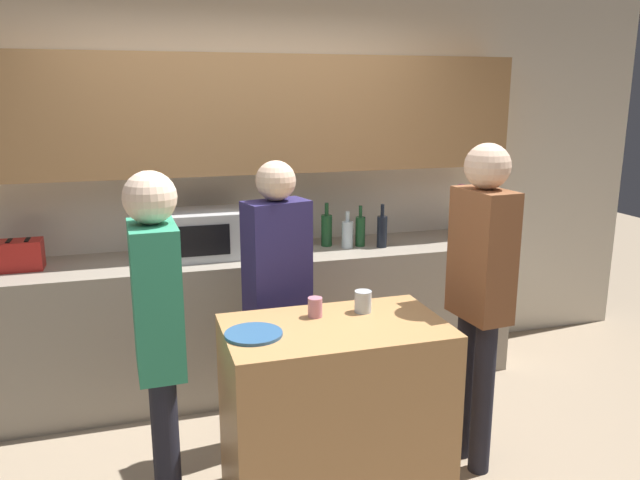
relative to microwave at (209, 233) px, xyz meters
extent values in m
cube|color=beige|center=(0.26, 0.32, 0.27)|extent=(6.40, 0.08, 2.70)
cube|color=#A37547|center=(0.26, 0.12, 0.75)|extent=(3.74, 0.32, 0.75)
cube|color=gray|center=(0.26, -0.03, -0.61)|extent=(3.60, 0.62, 0.93)
cube|color=#B27F4C|center=(0.42, -1.36, -0.62)|extent=(1.04, 0.62, 0.91)
cube|color=#B7BABC|center=(0.00, 0.00, 0.00)|extent=(0.52, 0.38, 0.30)
cube|color=black|center=(-0.05, -0.19, 0.00)|extent=(0.31, 0.01, 0.19)
cube|color=#B21E19|center=(-1.12, 0.00, -0.06)|extent=(0.26, 0.16, 0.18)
cube|color=black|center=(-1.17, 0.00, 0.03)|extent=(0.02, 0.11, 0.01)
cube|color=black|center=(-1.07, 0.00, 0.03)|extent=(0.02, 0.11, 0.01)
cylinder|color=brown|center=(1.81, 0.00, -0.10)|extent=(0.14, 0.14, 0.10)
cylinder|color=#38662D|center=(1.81, 0.00, 0.04)|extent=(0.01, 0.01, 0.18)
sphere|color=#B25199|center=(1.81, 0.00, 0.18)|extent=(0.13, 0.13, 0.13)
cylinder|color=#194723|center=(0.68, 0.09, -0.04)|extent=(0.07, 0.07, 0.22)
cylinder|color=#194723|center=(0.68, 0.09, 0.11)|extent=(0.03, 0.03, 0.08)
cylinder|color=#194723|center=(0.81, 0.04, -0.04)|extent=(0.08, 0.08, 0.22)
cylinder|color=#194723|center=(0.81, 0.04, 0.11)|extent=(0.03, 0.03, 0.08)
cylinder|color=silver|center=(0.93, -0.05, -0.06)|extent=(0.08, 0.08, 0.18)
cylinder|color=silver|center=(0.93, -0.05, 0.07)|extent=(0.03, 0.03, 0.07)
cylinder|color=#194723|center=(1.03, -0.03, -0.05)|extent=(0.07, 0.07, 0.20)
cylinder|color=#194723|center=(1.03, -0.03, 0.09)|extent=(0.02, 0.02, 0.08)
cylinder|color=black|center=(1.16, -0.10, -0.04)|extent=(0.07, 0.07, 0.21)
cylinder|color=black|center=(1.16, -0.10, 0.11)|extent=(0.02, 0.02, 0.08)
cylinder|color=#2D5684|center=(0.03, -1.38, -0.16)|extent=(0.26, 0.26, 0.01)
cylinder|color=#B1BECA|center=(0.60, -1.23, -0.11)|extent=(0.08, 0.08, 0.11)
cylinder|color=#C17489|center=(0.36, -1.23, -0.12)|extent=(0.07, 0.07, 0.10)
cylinder|color=black|center=(0.35, -0.77, -0.68)|extent=(0.11, 0.11, 0.79)
cylinder|color=black|center=(0.19, -0.81, -0.68)|extent=(0.11, 0.11, 0.79)
cube|color=navy|center=(0.27, -0.79, 0.02)|extent=(0.38, 0.27, 0.62)
sphere|color=beige|center=(0.27, -0.79, 0.44)|extent=(0.21, 0.21, 0.21)
cylinder|color=black|center=(-0.39, -1.31, -0.67)|extent=(0.11, 0.11, 0.81)
cylinder|color=black|center=(-0.38, -1.47, -0.67)|extent=(0.11, 0.11, 0.81)
cube|color=#2F8D66|center=(-0.38, -1.39, 0.05)|extent=(0.20, 0.35, 0.64)
sphere|color=beige|center=(-0.38, -1.39, 0.48)|extent=(0.22, 0.22, 0.22)
cylinder|color=black|center=(1.22, -1.37, -0.66)|extent=(0.11, 0.11, 0.84)
cylinder|color=black|center=(1.21, -1.21, -0.66)|extent=(0.11, 0.11, 0.84)
cube|color=brown|center=(1.22, -1.29, 0.09)|extent=(0.22, 0.36, 0.66)
sphere|color=beige|center=(1.22, -1.29, 0.54)|extent=(0.23, 0.23, 0.23)
camera|label=1|loc=(-0.44, -3.96, 0.89)|focal=35.00mm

